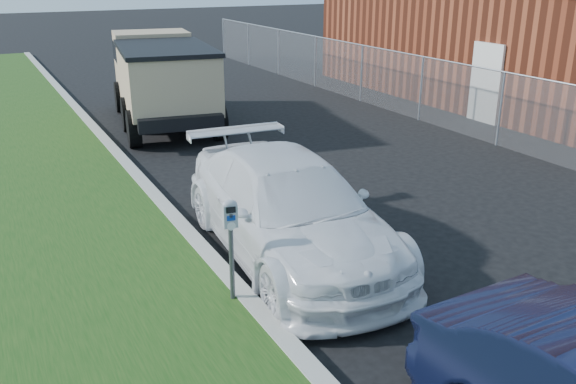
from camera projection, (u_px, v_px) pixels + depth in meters
name	position (u px, v px, depth m)	size (l,w,h in m)	color
ground	(401.00, 260.00, 9.18)	(120.00, 120.00, 0.00)	black
chainlink_fence	(422.00, 76.00, 17.17)	(0.06, 30.06, 30.00)	slate
brick_building	(547.00, 32.00, 20.31)	(9.20, 14.20, 4.17)	maroon
parking_meter	(230.00, 228.00, 7.52)	(0.21, 0.15, 1.36)	#3F4247
white_wagon	(288.00, 208.00, 9.14)	(2.08, 5.12, 1.49)	white
dump_truck	(161.00, 75.00, 16.94)	(3.14, 6.24, 2.34)	black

